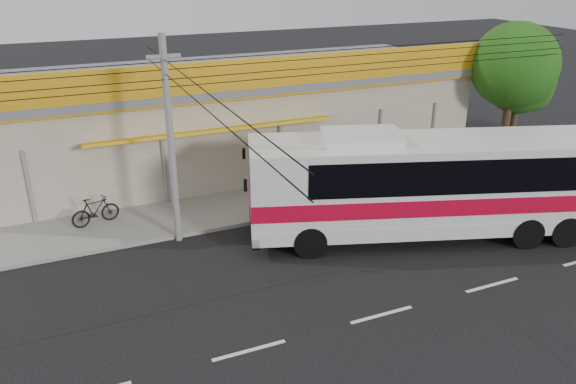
% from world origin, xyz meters
% --- Properties ---
extents(ground, '(120.00, 120.00, 0.00)m').
position_xyz_m(ground, '(0.00, 0.00, 0.00)').
color(ground, black).
rests_on(ground, ground).
extents(sidewalk, '(30.00, 3.20, 0.15)m').
position_xyz_m(sidewalk, '(0.00, 6.00, 0.07)').
color(sidewalk, gray).
rests_on(sidewalk, ground).
extents(lane_markings, '(50.00, 0.12, 0.01)m').
position_xyz_m(lane_markings, '(0.00, -2.50, 0.00)').
color(lane_markings, silver).
rests_on(lane_markings, ground).
extents(storefront_building, '(22.60, 9.20, 5.70)m').
position_xyz_m(storefront_building, '(-0.01, 11.54, 2.30)').
color(storefront_building, '#9F9680').
rests_on(storefront_building, ground).
extents(coach_bus, '(13.27, 6.65, 4.02)m').
position_xyz_m(coach_bus, '(4.45, 1.04, 2.15)').
color(coach_bus, silver).
rests_on(coach_bus, ground).
extents(motorbike_dark, '(1.87, 0.92, 1.08)m').
position_xyz_m(motorbike_dark, '(-6.88, 6.49, 0.69)').
color(motorbike_dark, black).
rests_on(motorbike_dark, sidewalk).
extents(utility_pole, '(34.00, 14.00, 7.24)m').
position_xyz_m(utility_pole, '(-4.27, 4.31, 5.97)').
color(utility_pole, slate).
rests_on(utility_pole, ground).
extents(tree_near, '(4.04, 4.04, 6.70)m').
position_xyz_m(tree_near, '(12.70, 6.51, 4.53)').
color(tree_near, black).
rests_on(tree_near, ground).
extents(tree_far, '(3.35, 3.35, 5.55)m').
position_xyz_m(tree_far, '(13.54, 6.90, 3.76)').
color(tree_far, black).
rests_on(tree_far, ground).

